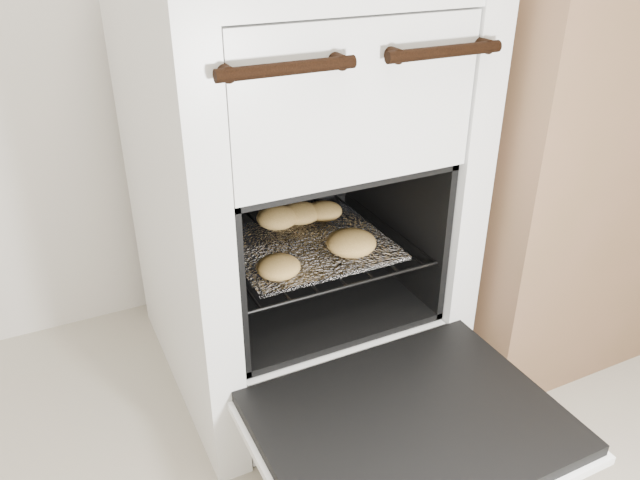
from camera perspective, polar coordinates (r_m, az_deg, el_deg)
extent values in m
cube|color=silver|center=(1.35, -2.90, 4.94)|extent=(0.58, 0.62, 0.89)
cylinder|color=black|center=(0.91, -2.99, 15.39)|extent=(0.21, 0.02, 0.02)
cylinder|color=black|center=(1.04, 11.36, 16.54)|extent=(0.21, 0.02, 0.02)
cube|color=black|center=(1.11, 8.24, -16.19)|extent=(0.50, 0.39, 0.02)
cube|color=silver|center=(1.12, 8.18, -16.83)|extent=(0.52, 0.41, 0.02)
cylinder|color=black|center=(1.27, -10.03, -2.23)|extent=(0.01, 0.41, 0.01)
cylinder|color=black|center=(1.42, 6.18, 1.47)|extent=(0.01, 0.41, 0.01)
cylinder|color=black|center=(1.18, 2.49, -4.26)|extent=(0.41, 0.01, 0.01)
cylinder|color=black|center=(1.49, -4.60, 2.88)|extent=(0.41, 0.01, 0.01)
cylinder|color=black|center=(1.27, -8.58, -1.90)|extent=(0.01, 0.39, 0.01)
cylinder|color=black|center=(1.29, -6.15, -1.35)|extent=(0.01, 0.39, 0.01)
cylinder|color=black|center=(1.31, -3.77, -0.80)|extent=(0.01, 0.39, 0.01)
cylinder|color=black|center=(1.33, -1.47, -0.28)|extent=(0.01, 0.39, 0.01)
cylinder|color=black|center=(1.35, 0.76, 0.23)|extent=(0.01, 0.39, 0.01)
cylinder|color=black|center=(1.37, 2.92, 0.73)|extent=(0.01, 0.39, 0.01)
cylinder|color=black|center=(1.40, 5.00, 1.20)|extent=(0.01, 0.39, 0.01)
cube|color=white|center=(1.31, -1.12, -0.41)|extent=(0.33, 0.29, 0.01)
ellipsoid|color=tan|center=(1.26, 2.87, -0.24)|extent=(0.14, 0.14, 0.05)
ellipsoid|color=tan|center=(1.27, 2.87, -0.32)|extent=(0.11, 0.11, 0.04)
ellipsoid|color=tan|center=(1.18, -3.83, -2.46)|extent=(0.12, 0.12, 0.04)
ellipsoid|color=tan|center=(1.39, -1.85, 2.49)|extent=(0.13, 0.13, 0.04)
ellipsoid|color=tan|center=(1.40, 0.37, 2.69)|extent=(0.11, 0.11, 0.04)
ellipsoid|color=tan|center=(1.37, -3.94, 2.08)|extent=(0.13, 0.13, 0.04)
cube|color=brown|center=(1.73, 23.21, 8.86)|extent=(0.94, 0.63, 0.94)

